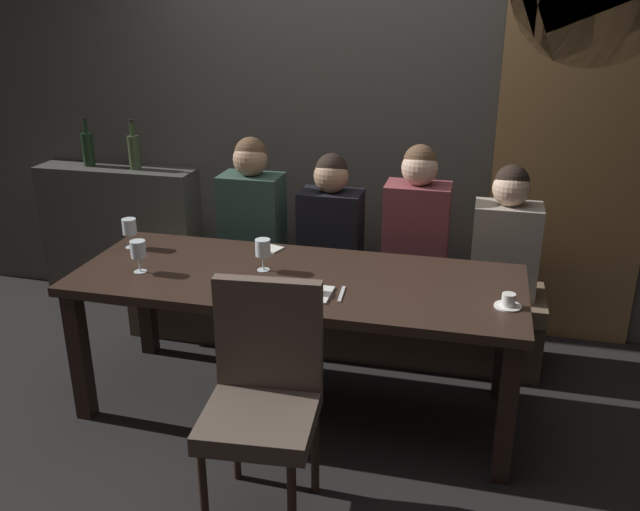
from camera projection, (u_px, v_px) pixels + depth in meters
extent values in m
plane|color=black|center=(298.00, 405.00, 3.56)|extent=(9.00, 9.00, 0.00)
cube|color=#4C4944|center=(348.00, 87.00, 4.13)|extent=(6.00, 0.12, 3.00)
cube|color=olive|center=(571.00, 174.00, 3.93)|extent=(0.90, 0.05, 2.10)
cube|color=#413E3A|center=(123.00, 234.00, 4.68)|extent=(1.10, 0.28, 0.95)
cube|color=black|center=(80.00, 356.00, 3.35)|extent=(0.08, 0.08, 0.69)
cube|color=black|center=(506.00, 413.00, 2.89)|extent=(0.08, 0.08, 0.69)
cube|color=black|center=(146.00, 299.00, 3.98)|extent=(0.08, 0.08, 0.69)
cube|color=black|center=(505.00, 338.00, 3.53)|extent=(0.08, 0.08, 0.69)
cube|color=#302119|center=(297.00, 280.00, 3.30)|extent=(2.20, 0.84, 0.04)
cube|color=#4A3C2E|center=(328.00, 318.00, 4.13)|extent=(2.50, 0.40, 0.35)
cube|color=brown|center=(329.00, 284.00, 4.05)|extent=(2.50, 0.44, 0.10)
cylinder|color=#302119|center=(203.00, 493.00, 2.62)|extent=(0.04, 0.04, 0.42)
cylinder|color=#302119|center=(292.00, 509.00, 2.54)|extent=(0.04, 0.04, 0.42)
cylinder|color=#302119|center=(236.00, 438.00, 2.95)|extent=(0.04, 0.04, 0.42)
cylinder|color=#302119|center=(315.00, 450.00, 2.87)|extent=(0.04, 0.04, 0.42)
cube|color=brown|center=(260.00, 419.00, 2.66)|extent=(0.48, 0.48, 0.08)
cube|color=brown|center=(269.00, 334.00, 2.73)|extent=(0.44, 0.10, 0.48)
cube|color=#2D473D|center=(253.00, 224.00, 4.01)|extent=(0.36, 0.24, 0.60)
sphere|color=tan|center=(250.00, 159.00, 3.86)|extent=(0.20, 0.20, 0.20)
sphere|color=brown|center=(250.00, 153.00, 3.86)|extent=(0.18, 0.18, 0.18)
cube|color=black|center=(331.00, 234.00, 3.96)|extent=(0.36, 0.24, 0.52)
sphere|color=tan|center=(331.00, 176.00, 3.83)|extent=(0.20, 0.20, 0.20)
sphere|color=black|center=(332.00, 169.00, 3.83)|extent=(0.18, 0.18, 0.18)
cube|color=brown|center=(416.00, 236.00, 3.81)|extent=(0.36, 0.24, 0.61)
sphere|color=#DBB293|center=(420.00, 168.00, 3.67)|extent=(0.20, 0.20, 0.20)
sphere|color=brown|center=(420.00, 161.00, 3.66)|extent=(0.18, 0.18, 0.18)
cube|color=#9E9384|center=(505.00, 250.00, 3.72)|extent=(0.36, 0.24, 0.52)
sphere|color=#DBB293|center=(511.00, 188.00, 3.60)|extent=(0.20, 0.20, 0.20)
sphere|color=black|center=(512.00, 182.00, 3.59)|extent=(0.18, 0.18, 0.18)
cylinder|color=black|center=(88.00, 150.00, 4.52)|extent=(0.08, 0.08, 0.22)
cylinder|color=black|center=(85.00, 126.00, 4.46)|extent=(0.03, 0.03, 0.09)
cylinder|color=black|center=(84.00, 118.00, 4.44)|extent=(0.03, 0.03, 0.02)
cylinder|color=#384728|center=(134.00, 153.00, 4.43)|extent=(0.08, 0.08, 0.22)
cylinder|color=#384728|center=(132.00, 129.00, 4.37)|extent=(0.03, 0.03, 0.09)
cylinder|color=black|center=(131.00, 121.00, 4.36)|extent=(0.03, 0.03, 0.02)
cylinder|color=silver|center=(132.00, 247.00, 3.67)|extent=(0.06, 0.06, 0.00)
cylinder|color=silver|center=(131.00, 240.00, 3.66)|extent=(0.01, 0.01, 0.07)
cylinder|color=silver|center=(129.00, 226.00, 3.63)|extent=(0.08, 0.08, 0.08)
cylinder|color=silver|center=(264.00, 270.00, 3.36)|extent=(0.06, 0.06, 0.00)
cylinder|color=silver|center=(263.00, 263.00, 3.35)|extent=(0.01, 0.01, 0.07)
cylinder|color=silver|center=(263.00, 248.00, 3.32)|extent=(0.08, 0.08, 0.08)
cylinder|color=maroon|center=(263.00, 252.00, 3.33)|extent=(0.07, 0.07, 0.03)
cylinder|color=silver|center=(140.00, 272.00, 3.34)|extent=(0.06, 0.06, 0.00)
cylinder|color=silver|center=(140.00, 264.00, 3.33)|extent=(0.01, 0.01, 0.07)
cylinder|color=silver|center=(138.00, 249.00, 3.30)|extent=(0.08, 0.08, 0.08)
cylinder|color=maroon|center=(139.00, 254.00, 3.31)|extent=(0.07, 0.07, 0.02)
cylinder|color=white|center=(508.00, 306.00, 2.96)|extent=(0.12, 0.12, 0.01)
cylinder|color=white|center=(508.00, 300.00, 2.95)|extent=(0.06, 0.06, 0.06)
cylinder|color=brown|center=(509.00, 295.00, 2.94)|extent=(0.05, 0.05, 0.01)
cube|color=white|center=(310.00, 293.00, 3.09)|extent=(0.19, 0.19, 0.01)
cube|color=#381E14|center=(313.00, 289.00, 3.08)|extent=(0.08, 0.06, 0.04)
cube|color=silver|center=(342.00, 294.00, 3.09)|extent=(0.03, 0.17, 0.01)
cube|color=silver|center=(271.00, 249.00, 3.64)|extent=(0.14, 0.13, 0.01)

